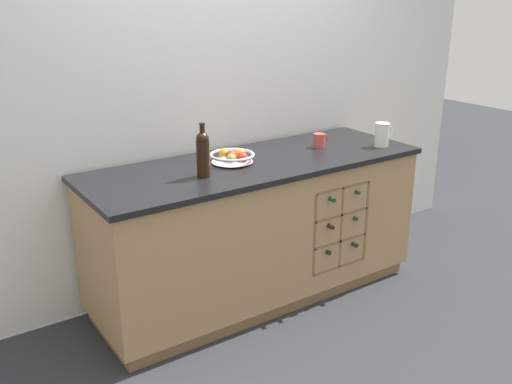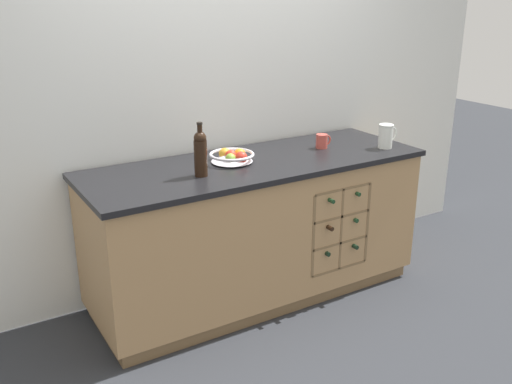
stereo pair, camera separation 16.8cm
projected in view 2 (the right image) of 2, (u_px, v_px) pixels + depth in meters
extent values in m
plane|color=#2D3035|center=(256.00, 293.00, 3.86)|extent=(14.00, 14.00, 0.00)
cube|color=silver|center=(223.00, 96.00, 3.77)|extent=(4.54, 0.06, 2.55)
cube|color=brown|center=(256.00, 287.00, 3.84)|extent=(2.08, 0.65, 0.09)
cube|color=tan|center=(256.00, 226.00, 3.69)|extent=(2.14, 0.71, 0.81)
cube|color=black|center=(256.00, 164.00, 3.55)|extent=(2.18, 0.75, 0.03)
cube|color=brown|center=(331.00, 225.00, 3.68)|extent=(0.44, 0.01, 0.55)
cube|color=brown|center=(309.00, 235.00, 3.53)|extent=(0.02, 0.10, 0.55)
cube|color=brown|center=(363.00, 221.00, 3.75)|extent=(0.02, 0.10, 0.55)
cube|color=brown|center=(334.00, 266.00, 3.73)|extent=(0.44, 0.10, 0.02)
cube|color=brown|center=(336.00, 240.00, 3.67)|extent=(0.44, 0.10, 0.02)
cube|color=brown|center=(337.00, 214.00, 3.61)|extent=(0.44, 0.10, 0.02)
cube|color=brown|center=(339.00, 187.00, 3.55)|extent=(0.44, 0.10, 0.02)
cube|color=brown|center=(336.00, 227.00, 3.64)|extent=(0.02, 0.10, 0.55)
cylinder|color=black|center=(313.00, 245.00, 3.71)|extent=(0.08, 0.18, 0.08)
cylinder|color=black|center=(325.00, 252.00, 3.61)|extent=(0.03, 0.08, 0.03)
cylinder|color=black|center=(338.00, 237.00, 3.83)|extent=(0.08, 0.21, 0.08)
cylinder|color=black|center=(353.00, 245.00, 3.71)|extent=(0.03, 0.09, 0.03)
cylinder|color=black|center=(315.00, 220.00, 3.64)|extent=(0.08, 0.19, 0.08)
cylinder|color=black|center=(328.00, 227.00, 3.53)|extent=(0.03, 0.08, 0.03)
cylinder|color=#19381E|center=(339.00, 212.00, 3.77)|extent=(0.07, 0.20, 0.07)
cylinder|color=#19381E|center=(353.00, 219.00, 3.66)|extent=(0.03, 0.08, 0.03)
cylinder|color=#19381E|center=(315.00, 193.00, 3.59)|extent=(0.07, 0.20, 0.07)
cylinder|color=#19381E|center=(329.00, 200.00, 3.47)|extent=(0.03, 0.09, 0.03)
cylinder|color=#19381E|center=(340.00, 186.00, 3.71)|extent=(0.07, 0.20, 0.07)
cylinder|color=#19381E|center=(355.00, 193.00, 3.59)|extent=(0.03, 0.09, 0.03)
cylinder|color=silver|center=(232.00, 162.00, 3.51)|extent=(0.13, 0.13, 0.01)
cone|color=silver|center=(232.00, 157.00, 3.50)|extent=(0.26, 0.26, 0.05)
torus|color=silver|center=(232.00, 154.00, 3.49)|extent=(0.28, 0.28, 0.02)
sphere|color=red|center=(231.00, 156.00, 3.50)|extent=(0.07, 0.07, 0.07)
sphere|color=red|center=(241.00, 157.00, 3.46)|extent=(0.07, 0.07, 0.07)
sphere|color=#7FA838|center=(231.00, 159.00, 3.45)|extent=(0.07, 0.07, 0.07)
sphere|color=gold|center=(225.00, 154.00, 3.54)|extent=(0.07, 0.07, 0.07)
sphere|color=orange|center=(240.00, 154.00, 3.52)|extent=(0.07, 0.07, 0.07)
cylinder|color=silver|center=(386.00, 136.00, 3.81)|extent=(0.09, 0.09, 0.16)
torus|color=silver|center=(386.00, 125.00, 3.78)|extent=(0.10, 0.10, 0.01)
torus|color=silver|center=(391.00, 134.00, 3.83)|extent=(0.10, 0.01, 0.10)
cylinder|color=#B7473D|center=(322.00, 141.00, 3.82)|extent=(0.08, 0.08, 0.09)
torus|color=#B7473D|center=(327.00, 140.00, 3.84)|extent=(0.07, 0.01, 0.07)
cylinder|color=black|center=(201.00, 158.00, 3.23)|extent=(0.08, 0.08, 0.21)
sphere|color=black|center=(200.00, 138.00, 3.19)|extent=(0.07, 0.07, 0.07)
cylinder|color=black|center=(200.00, 132.00, 3.18)|extent=(0.03, 0.03, 0.09)
cylinder|color=black|center=(199.00, 123.00, 3.16)|extent=(0.03, 0.03, 0.01)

